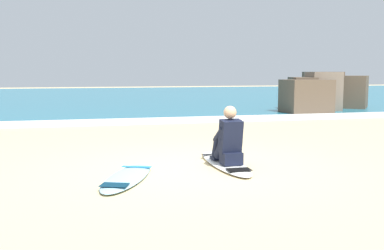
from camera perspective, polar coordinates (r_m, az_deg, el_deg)
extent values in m
plane|color=#CCB584|center=(7.50, 0.35, -5.36)|extent=(80.00, 80.00, 0.00)
cube|color=teal|center=(27.59, -10.29, 3.48)|extent=(80.00, 28.00, 0.10)
cube|color=white|center=(14.00, -6.50, 0.48)|extent=(80.00, 0.90, 0.11)
ellipsoid|color=white|center=(7.72, 4.16, -4.76)|extent=(0.55, 2.23, 0.07)
cube|color=black|center=(8.30, 2.87, -3.67)|extent=(0.48, 0.11, 0.01)
cube|color=black|center=(7.05, 5.91, -5.57)|extent=(0.37, 0.24, 0.01)
cube|color=black|center=(7.38, 4.95, -4.18)|extent=(0.33, 0.28, 0.20)
cylinder|color=black|center=(7.49, 3.71, -2.85)|extent=(0.17, 0.41, 0.43)
cylinder|color=black|center=(7.68, 3.06, -2.83)|extent=(0.13, 0.27, 0.42)
cube|color=black|center=(7.77, 2.83, -4.17)|extent=(0.11, 0.23, 0.05)
cylinder|color=black|center=(7.56, 5.13, -2.77)|extent=(0.17, 0.41, 0.43)
cylinder|color=black|center=(7.76, 4.65, -2.74)|extent=(0.13, 0.27, 0.42)
cube|color=black|center=(7.86, 4.48, -4.07)|extent=(0.11, 0.23, 0.05)
cube|color=black|center=(7.36, 4.86, -1.45)|extent=(0.36, 0.31, 0.57)
sphere|color=tan|center=(7.34, 4.80, 1.59)|extent=(0.21, 0.21, 0.21)
cylinder|color=black|center=(7.44, 3.43, -1.15)|extent=(0.11, 0.40, 0.31)
cylinder|color=black|center=(7.55, 5.41, -1.06)|extent=(0.11, 0.40, 0.31)
ellipsoid|color=#9ED1E5|center=(6.76, -8.13, -6.47)|extent=(1.20, 1.99, 0.07)
cube|color=#1E7FB7|center=(7.26, -6.97, -5.22)|extent=(0.48, 0.27, 0.01)
cube|color=#0A2C40|center=(6.17, -9.71, -7.41)|extent=(0.43, 0.36, 0.01)
cube|color=brown|center=(19.65, 18.59, 3.86)|extent=(2.22, 2.17, 1.40)
cube|color=brown|center=(19.34, 16.10, 4.13)|extent=(1.54, 1.15, 1.55)
cube|color=brown|center=(17.71, 13.65, 3.66)|extent=(1.19, 1.71, 1.35)
cube|color=brown|center=(16.90, 14.14, 3.38)|extent=(1.64, 1.28, 1.28)
cube|color=#756656|center=(18.15, 16.08, 3.97)|extent=(1.33, 1.49, 1.55)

